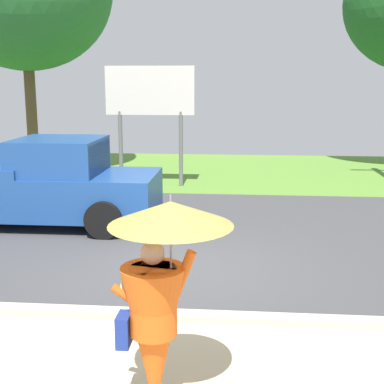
% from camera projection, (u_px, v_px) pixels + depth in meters
% --- Properties ---
extents(ground_plane, '(40.00, 22.00, 0.20)m').
position_uv_depth(ground_plane, '(196.00, 224.00, 12.00)').
color(ground_plane, '#424244').
extents(monk_pedestrian, '(1.14, 1.13, 2.13)m').
position_uv_depth(monk_pedestrian, '(158.00, 298.00, 4.95)').
color(monk_pedestrian, '#E55B19').
rests_on(monk_pedestrian, ground_plane).
extents(pickup_truck, '(5.20, 2.28, 1.88)m').
position_uv_depth(pickup_truck, '(39.00, 185.00, 11.76)').
color(pickup_truck, '#1E478C').
rests_on(pickup_truck, ground_plane).
extents(roadside_billboard, '(2.60, 0.12, 3.50)m').
position_uv_depth(roadside_billboard, '(150.00, 99.00, 15.64)').
color(roadside_billboard, slate).
rests_on(roadside_billboard, ground_plane).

